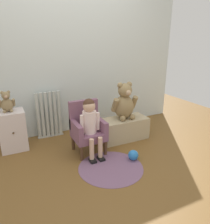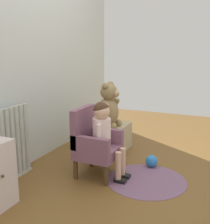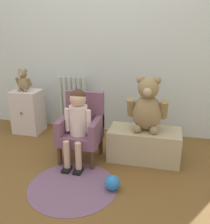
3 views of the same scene
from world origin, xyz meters
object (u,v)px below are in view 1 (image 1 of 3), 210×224
(small_dresser, at_px, (13,131))
(low_bench, at_px, (124,129))
(toy_ball, at_px, (133,155))
(child_figure, at_px, (90,119))
(small_teddy_bear, at_px, (7,103))
(floor_rug, at_px, (111,167))
(child_armchair, at_px, (87,128))
(large_teddy_bear, at_px, (124,103))
(radiator, at_px, (49,115))

(small_dresser, xyz_separation_m, low_bench, (1.46, -0.36, -0.11))
(toy_ball, bearing_deg, small_dresser, 143.75)
(small_dresser, relative_size, toy_ball, 4.23)
(toy_ball, bearing_deg, child_figure, 138.84)
(small_dresser, xyz_separation_m, small_teddy_bear, (-0.02, 0.00, 0.38))
(low_bench, relative_size, floor_rug, 0.93)
(child_armchair, distance_m, child_figure, 0.18)
(large_teddy_bear, bearing_deg, child_figure, -159.89)
(child_figure, xyz_separation_m, low_bench, (0.60, 0.21, -0.31))
(radiator, distance_m, toy_ball, 1.37)
(low_bench, relative_size, large_teddy_bear, 1.32)
(small_dresser, bearing_deg, large_teddy_bear, -13.26)
(child_figure, xyz_separation_m, toy_ball, (0.41, -0.36, -0.41))
(large_teddy_bear, relative_size, floor_rug, 0.71)
(child_armchair, bearing_deg, radiator, 117.75)
(child_figure, distance_m, low_bench, 0.71)
(child_figure, xyz_separation_m, small_teddy_bear, (-0.88, 0.57, 0.17))
(child_figure, relative_size, large_teddy_bear, 1.38)
(small_dresser, bearing_deg, child_armchair, -28.43)
(child_armchair, bearing_deg, small_dresser, 151.57)
(floor_rug, bearing_deg, radiator, 110.22)
(radiator, bearing_deg, child_armchair, -62.25)
(small_dresser, height_order, large_teddy_bear, large_teddy_bear)
(radiator, relative_size, floor_rug, 0.92)
(large_teddy_bear, relative_size, toy_ball, 4.20)
(low_bench, height_order, toy_ball, low_bench)
(child_armchair, bearing_deg, small_teddy_bear, 151.93)
(small_teddy_bear, bearing_deg, large_teddy_bear, -13.22)
(small_dresser, relative_size, child_armchair, 0.80)
(child_armchair, relative_size, large_teddy_bear, 1.25)
(child_armchair, distance_m, floor_rug, 0.60)
(radiator, distance_m, child_figure, 0.84)
(child_figure, height_order, floor_rug, child_figure)
(child_figure, height_order, large_teddy_bear, large_teddy_bear)
(small_dresser, bearing_deg, small_teddy_bear, 170.09)
(low_bench, relative_size, small_teddy_bear, 2.59)
(child_armchair, bearing_deg, low_bench, 9.51)
(child_armchair, height_order, low_bench, child_armchair)
(floor_rug, height_order, toy_ball, toy_ball)
(toy_ball, bearing_deg, radiator, 123.95)
(child_figure, relative_size, floor_rug, 0.98)
(large_teddy_bear, bearing_deg, low_bench, -120.11)
(floor_rug, distance_m, toy_ball, 0.33)
(child_figure, distance_m, small_teddy_bear, 1.06)
(radiator, xyz_separation_m, toy_ball, (0.75, -1.11, -0.28))
(small_dresser, bearing_deg, child_figure, -33.67)
(radiator, relative_size, small_teddy_bear, 2.57)
(large_teddy_bear, xyz_separation_m, toy_ball, (-0.21, -0.58, -0.48))
(child_figure, height_order, low_bench, child_figure)
(radiator, distance_m, child_armchair, 0.73)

